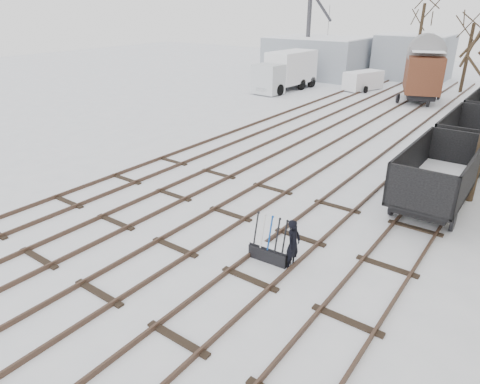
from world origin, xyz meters
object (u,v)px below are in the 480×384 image
at_px(box_van_wagon, 423,72).
at_px(panel_van, 363,80).
at_px(crane, 308,53).
at_px(ground_frame, 270,252).
at_px(lorry, 286,71).
at_px(freight_wagon_a, 437,184).
at_px(worker, 293,244).

bearing_deg(box_van_wagon, panel_van, 141.14).
bearing_deg(crane, ground_frame, -57.99).
bearing_deg(panel_van, lorry, -125.42).
relative_size(freight_wagon_a, panel_van, 1.39).
xyz_separation_m(lorry, crane, (-2.44, 8.78, 0.68)).
bearing_deg(panel_van, freight_wagon_a, -44.04).
bearing_deg(crane, lorry, -68.73).
relative_size(box_van_wagon, panel_van, 1.42).
distance_m(freight_wagon_a, box_van_wagon, 20.95).
height_order(ground_frame, lorry, lorry).
distance_m(freight_wagon_a, lorry, 24.95).
distance_m(panel_van, crane, 9.50).
height_order(worker, panel_van, panel_van).
xyz_separation_m(ground_frame, panel_van, (-8.52, 29.34, 0.60)).
bearing_deg(box_van_wagon, ground_frame, -102.35).
distance_m(ground_frame, freight_wagon_a, 7.91).
bearing_deg(panel_van, box_van_wagon, -2.23).
height_order(worker, freight_wagon_a, freight_wagon_a).
xyz_separation_m(box_van_wagon, crane, (-13.82, 6.62, 0.06)).
height_order(lorry, crane, crane).
bearing_deg(ground_frame, crane, 113.38).
height_order(freight_wagon_a, box_van_wagon, box_van_wagon).
xyz_separation_m(worker, panel_van, (-9.27, 29.24, 0.10)).
bearing_deg(box_van_wagon, worker, -100.77).
bearing_deg(crane, worker, -56.91).
xyz_separation_m(freight_wagon_a, crane, (-19.84, 26.64, 1.52)).
height_order(freight_wagon_a, panel_van, freight_wagon_a).
height_order(ground_frame, crane, crane).
height_order(ground_frame, panel_van, panel_van).
bearing_deg(box_van_wagon, freight_wagon_a, -91.69).
relative_size(worker, box_van_wagon, 0.26).
bearing_deg(crane, panel_van, -23.19).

